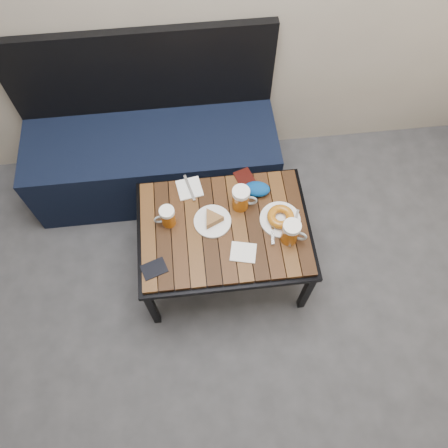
{
  "coord_description": "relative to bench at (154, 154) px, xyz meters",
  "views": [
    {
      "loc": [
        0.03,
        0.18,
        2.33
      ],
      "look_at": [
        0.13,
        1.14,
        0.5
      ],
      "focal_mm": 35.0,
      "sensor_mm": 36.0,
      "label": 1
    }
  ],
  "objects": [
    {
      "name": "bench",
      "position": [
        0.0,
        0.0,
        0.0
      ],
      "size": [
        1.4,
        0.5,
        0.95
      ],
      "color": "black",
      "rests_on": "ground"
    },
    {
      "name": "beer_mug_right",
      "position": [
        0.64,
        -0.72,
        0.27
      ],
      "size": [
        0.13,
        0.1,
        0.13
      ],
      "rotation": [
        0.0,
        0.0,
        -0.41
      ],
      "color": "#9B4B0C",
      "rests_on": "cafe_table"
    },
    {
      "name": "cafe_table",
      "position": [
        0.34,
        -0.62,
        0.16
      ],
      "size": [
        0.84,
        0.62,
        0.47
      ],
      "color": "black",
      "rests_on": "ground"
    },
    {
      "name": "knit_pouch",
      "position": [
        0.53,
        -0.45,
        0.23
      ],
      "size": [
        0.14,
        0.11,
        0.06
      ],
      "primitive_type": "ellipsoid",
      "rotation": [
        0.0,
        0.0,
        -0.16
      ],
      "color": "#051285",
      "rests_on": "cafe_table"
    },
    {
      "name": "beer_mug_left",
      "position": [
        0.08,
        -0.57,
        0.26
      ],
      "size": [
        0.11,
        0.08,
        0.12
      ],
      "rotation": [
        0.0,
        0.0,
        3.26
      ],
      "color": "#9B4B0C",
      "rests_on": "cafe_table"
    },
    {
      "name": "plate_bagel",
      "position": [
        0.62,
        -0.62,
        0.22
      ],
      "size": [
        0.2,
        0.25,
        0.05
      ],
      "color": "white",
      "rests_on": "cafe_table"
    },
    {
      "name": "beer_mug_centre",
      "position": [
        0.44,
        -0.52,
        0.27
      ],
      "size": [
        0.13,
        0.09,
        0.14
      ],
      "rotation": [
        0.0,
        0.0,
        -0.18
      ],
      "color": "#9B4B0C",
      "rests_on": "cafe_table"
    },
    {
      "name": "passport_navy",
      "position": [
        0.0,
        -0.8,
        0.2
      ],
      "size": [
        0.13,
        0.11,
        0.01
      ],
      "primitive_type": "cube",
      "rotation": [
        0.0,
        0.0,
        -1.24
      ],
      "color": "black",
      "rests_on": "cafe_table"
    },
    {
      "name": "room_shell",
      "position": [
        0.21,
        -1.26,
        1.48
      ],
      "size": [
        4.0,
        4.0,
        4.0
      ],
      "color": "gray",
      "rests_on": "ground"
    },
    {
      "name": "napkin_left",
      "position": [
        0.2,
        -0.39,
        0.2
      ],
      "size": [
        0.14,
        0.16,
        0.01
      ],
      "rotation": [
        0.0,
        0.0,
        0.16
      ],
      "color": "white",
      "rests_on": "cafe_table"
    },
    {
      "name": "passport_burgundy",
      "position": [
        0.48,
        -0.36,
        0.2
      ],
      "size": [
        0.12,
        0.14,
        0.01
      ],
      "primitive_type": "cube",
      "rotation": [
        0.0,
        0.0,
        0.32
      ],
      "color": "black",
      "rests_on": "cafe_table"
    },
    {
      "name": "napkin_right",
      "position": [
        0.42,
        -0.77,
        0.2
      ],
      "size": [
        0.14,
        0.12,
        0.01
      ],
      "rotation": [
        0.0,
        0.0,
        -0.23
      ],
      "color": "white",
      "rests_on": "cafe_table"
    },
    {
      "name": "plate_pie",
      "position": [
        0.29,
        -0.59,
        0.22
      ],
      "size": [
        0.18,
        0.18,
        0.05
      ],
      "color": "white",
      "rests_on": "cafe_table"
    }
  ]
}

